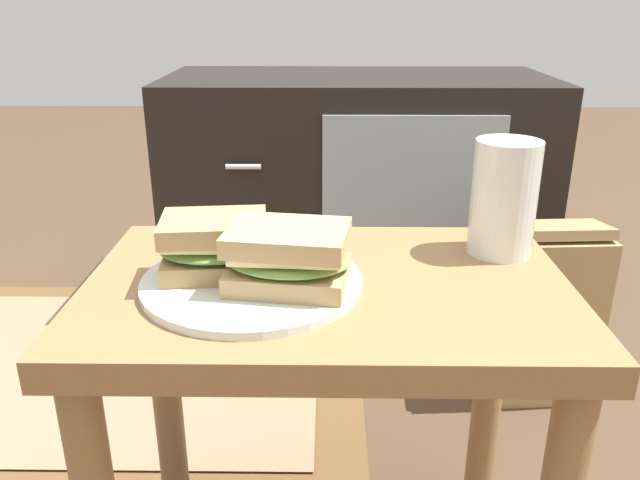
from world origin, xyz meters
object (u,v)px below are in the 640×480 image
Objects in this scene: tv_cabinet at (357,188)px; sandwich_back at (292,257)px; paper_bag at (548,312)px; sandwich_front at (219,245)px; plate at (256,282)px; beer_glass at (507,199)px.

sandwich_back is at bearing -96.81° from tv_cabinet.
sandwich_front is at bearing -141.12° from paper_bag.
tv_cabinet reaches higher than sandwich_back.
sandwich_front reaches higher than plate.
tv_cabinet is at bearing 99.59° from beer_glass.
sandwich_back reaches higher than paper_bag.
beer_glass is at bearing -80.41° from tv_cabinet.
tv_cabinet is 3.84× the size of plate.
beer_glass is at bearing -120.47° from paper_bag.
sandwich_front is at bearing -165.76° from beer_glass.
plate is at bearing -137.88° from paper_bag.
tv_cabinet is at bearing 83.19° from sandwich_back.
sandwich_front and sandwich_back have the same top height.
beer_glass is at bearing 24.80° from sandwich_back.
paper_bag is at bearing 59.53° from beer_glass.
paper_bag is at bearing 38.88° from sandwich_front.
plate is at bearing -161.05° from beer_glass.
beer_glass is 0.39× the size of paper_bag.
plate is at bearing 158.88° from sandwich_back.
tv_cabinet is 7.11× the size of sandwich_front.
beer_glass reaches higher than sandwich_back.
tv_cabinet is 0.62m from paper_bag.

